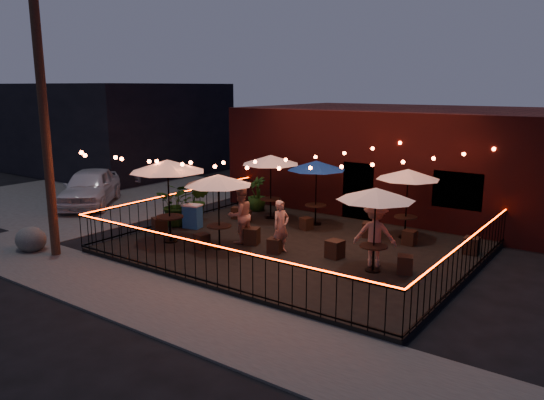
{
  "coord_description": "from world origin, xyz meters",
  "views": [
    {
      "loc": [
        8.4,
        -10.93,
        4.86
      ],
      "look_at": [
        -1.12,
        2.28,
        1.36
      ],
      "focal_mm": 35.0,
      "sensor_mm": 36.0,
      "label": 1
    }
  ],
  "objects": [
    {
      "name": "fence_right",
      "position": [
        5.0,
        2.0,
        0.66
      ],
      "size": [
        0.04,
        8.0,
        1.04
      ],
      "rotation": [
        0.0,
        0.0,
        1.57
      ],
      "color": "black",
      "rests_on": "patio"
    },
    {
      "name": "cafe_table_5",
      "position": [
        2.34,
        4.72,
        2.16
      ],
      "size": [
        2.29,
        2.29,
        2.2
      ],
      "rotation": [
        0.0,
        0.0,
        -0.16
      ],
      "color": "black",
      "rests_on": "patio"
    },
    {
      "name": "patio",
      "position": [
        0.0,
        2.0,
        0.07
      ],
      "size": [
        10.0,
        8.0,
        0.15
      ],
      "primitive_type": "cube",
      "color": "black",
      "rests_on": "ground"
    },
    {
      "name": "cafe_table_4",
      "position": [
        2.87,
        1.24,
        2.17
      ],
      "size": [
        2.45,
        2.45,
        2.21
      ],
      "rotation": [
        0.0,
        0.0,
        -0.26
      ],
      "color": "black",
      "rests_on": "patio"
    },
    {
      "name": "background_building",
      "position": [
        -18.0,
        9.0,
        2.5
      ],
      "size": [
        12.0,
        9.0,
        5.0
      ],
      "primitive_type": "cube",
      "color": "black",
      "rests_on": "ground"
    },
    {
      "name": "car_silver",
      "position": [
        -13.56,
        7.74,
        0.77
      ],
      "size": [
        3.43,
        4.93,
        1.54
      ],
      "primitive_type": "imported",
      "rotation": [
        0.0,
        0.0,
        0.43
      ],
      "color": "gray",
      "rests_on": "ground"
    },
    {
      "name": "potted_shrub_b",
      "position": [
        -4.6,
        2.59,
        0.85
      ],
      "size": [
        0.95,
        0.87,
        1.41
      ],
      "primitive_type": "imported",
      "rotation": [
        0.0,
        0.0,
        0.38
      ],
      "color": "#113D12",
      "rests_on": "patio"
    },
    {
      "name": "ground",
      "position": [
        0.0,
        0.0,
        0.0
      ],
      "size": [
        110.0,
        110.0,
        0.0
      ],
      "primitive_type": "plane",
      "color": "black",
      "rests_on": "ground"
    },
    {
      "name": "cafe_table_3",
      "position": [
        -0.83,
        4.47,
        2.19
      ],
      "size": [
        2.05,
        2.05,
        2.24
      ],
      "rotation": [
        0.0,
        0.0,
        0.01
      ],
      "color": "black",
      "rests_on": "patio"
    },
    {
      "name": "bistro_chair_10",
      "position": [
        2.75,
        4.06,
        0.37
      ],
      "size": [
        0.37,
        0.37,
        0.44
      ],
      "primitive_type": "cube",
      "rotation": [
        0.0,
        0.0,
        -0.0
      ],
      "color": "black",
      "rests_on": "patio"
    },
    {
      "name": "boulder",
      "position": [
        -6.38,
        -2.78,
        0.37
      ],
      "size": [
        1.08,
        0.97,
        0.74
      ],
      "primitive_type": "ellipsoid",
      "rotation": [
        0.0,
        0.0,
        -0.2
      ],
      "color": "#4C4D48",
      "rests_on": "ground"
    },
    {
      "name": "cooler",
      "position": [
        -3.97,
        1.62,
        0.56
      ],
      "size": [
        0.69,
        0.56,
        0.81
      ],
      "rotation": [
        0.0,
        0.0,
        0.22
      ],
      "color": "blue",
      "rests_on": "patio"
    },
    {
      "name": "bistro_chair_2",
      "position": [
        -3.56,
        3.5,
        0.36
      ],
      "size": [
        0.46,
        0.46,
        0.43
      ],
      "primitive_type": "cube",
      "rotation": [
        0.0,
        0.0,
        0.32
      ],
      "color": "black",
      "rests_on": "patio"
    },
    {
      "name": "bistro_chair_11",
      "position": [
        4.53,
        4.22,
        0.39
      ],
      "size": [
        0.42,
        0.42,
        0.49
      ],
      "primitive_type": "cube",
      "rotation": [
        0.0,
        0.0,
        3.17
      ],
      "color": "black",
      "rests_on": "patio"
    },
    {
      "name": "bistro_chair_8",
      "position": [
        1.53,
        1.62,
        0.4
      ],
      "size": [
        0.48,
        0.48,
        0.5
      ],
      "primitive_type": "cube",
      "rotation": [
        0.0,
        0.0,
        -0.13
      ],
      "color": "black",
      "rests_on": "patio"
    },
    {
      "name": "bistro_chair_0",
      "position": [
        -4.45,
        0.57,
        0.4
      ],
      "size": [
        0.56,
        0.56,
        0.5
      ],
      "primitive_type": "cube",
      "rotation": [
        0.0,
        0.0,
        -0.42
      ],
      "color": "black",
      "rests_on": "patio"
    },
    {
      "name": "patron_a",
      "position": [
        0.02,
        1.14,
        0.92
      ],
      "size": [
        0.5,
        0.63,
        1.54
      ],
      "primitive_type": "imported",
      "rotation": [
        0.0,
        0.0,
        1.32
      ],
      "color": "#CEA48A",
      "rests_on": "patio"
    },
    {
      "name": "patron_c",
      "position": [
        2.7,
        1.65,
        1.02
      ],
      "size": [
        1.28,
        0.98,
        1.74
      ],
      "primitive_type": "imported",
      "rotation": [
        0.0,
        0.0,
        3.48
      ],
      "color": "#D5A688",
      "rests_on": "patio"
    },
    {
      "name": "patron_b",
      "position": [
        -1.55,
        1.23,
        1.02
      ],
      "size": [
        0.88,
        1.0,
        1.73
      ],
      "primitive_type": "imported",
      "rotation": [
        0.0,
        0.0,
        -1.88
      ],
      "color": "tan",
      "rests_on": "patio"
    },
    {
      "name": "potted_shrub_c",
      "position": [
        -3.75,
        4.95,
        0.8
      ],
      "size": [
        0.9,
        0.9,
        1.31
      ],
      "primitive_type": "imported",
      "rotation": [
        0.0,
        0.0,
        -0.27
      ],
      "color": "#0A330B",
      "rests_on": "patio"
    },
    {
      "name": "brick_building",
      "position": [
        1.0,
        9.99,
        2.0
      ],
      "size": [
        14.0,
        8.0,
        4.0
      ],
      "color": "#3C1010",
      "rests_on": "ground"
    },
    {
      "name": "potted_shrub_a",
      "position": [
        -4.58,
        1.57,
        0.91
      ],
      "size": [
        1.64,
        1.52,
        1.52
      ],
      "primitive_type": "imported",
      "rotation": [
        0.0,
        0.0,
        0.28
      ],
      "color": "#15370B",
      "rests_on": "patio"
    },
    {
      "name": "bistro_chair_4",
      "position": [
        -1.17,
        1.3,
        0.4
      ],
      "size": [
        0.54,
        0.54,
        0.51
      ],
      "primitive_type": "cube",
      "rotation": [
        0.0,
        0.0,
        0.34
      ],
      "color": "black",
      "rests_on": "patio"
    },
    {
      "name": "sidewalk",
      "position": [
        0.0,
        -3.25,
        0.03
      ],
      "size": [
        18.0,
        2.5,
        0.05
      ],
      "primitive_type": "cube",
      "color": "#43413D",
      "rests_on": "ground"
    },
    {
      "name": "bistro_chair_7",
      "position": [
        1.38,
        4.1,
        0.39
      ],
      "size": [
        0.52,
        0.52,
        0.48
      ],
      "primitive_type": "cube",
      "rotation": [
        0.0,
        0.0,
        3.5
      ],
      "color": "black",
      "rests_on": "patio"
    },
    {
      "name": "fence_left",
      "position": [
        -5.0,
        2.0,
        0.66
      ],
      "size": [
        0.04,
        8.0,
        1.04
      ],
      "rotation": [
        0.0,
        0.0,
        1.57
      ],
      "color": "black",
      "rests_on": "patio"
    },
    {
      "name": "festoon_lights",
      "position": [
        -1.01,
        1.7,
        2.52
      ],
      "size": [
        10.02,
        8.72,
        1.32
      ],
      "color": "#FF5327",
      "rests_on": "ground"
    },
    {
      "name": "utility_pole",
      "position": [
        -5.4,
        -2.6,
        4.0
      ],
      "size": [
        0.26,
        0.26,
        8.0
      ],
      "primitive_type": "cylinder",
      "color": "#3A2417",
      "rests_on": "ground"
    },
    {
      "name": "bistro_chair_1",
      "position": [
        -2.11,
        0.09,
        0.37
      ],
      "size": [
        0.43,
        0.43,
        0.44
      ],
      "primitive_type": "cube",
      "rotation": [
        0.0,
        0.0,
        2.97
      ],
      "color": "black",
      "rests_on": "patio"
    },
    {
      "name": "bistro_chair_5",
      "position": [
        -0.09,
        0.99,
        0.37
      ],
      "size": [
        0.45,
        0.45,
        0.44
      ],
      "primitive_type": "cube",
      "rotation": [
        0.0,
        0.0,
        3.41
      ],
      "color": "black",
      "rests_on": "patio"
    },
    {
      "name": "bistro_chair_9",
      "position": [
        3.6,
        1.58,
        0.38
      ],
      "size": [
        0.5,
        0.5,
        0.46
      ],
      "primitive_type": "cube",
      "rotation": [
        0.0,
        0.0,
        3.5
      ],
      "color": "black",
      "rests_on": "patio"
    },
    {
      "name": "cafe_table_2",
      "position": [
        -1.7,
        0.41,
        2.18
      ],
      "size": [
        2.39,
        2.39,
        2.22
      ],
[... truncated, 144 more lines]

